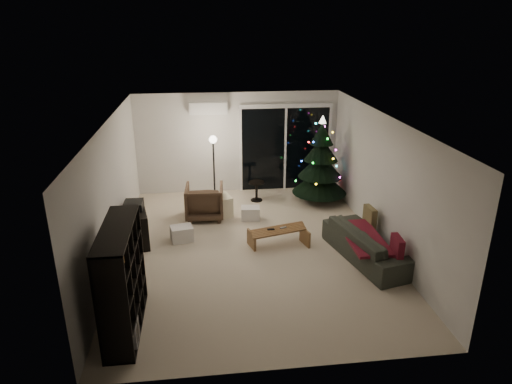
% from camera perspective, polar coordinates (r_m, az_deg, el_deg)
% --- Properties ---
extents(room, '(6.50, 7.51, 2.60)m').
position_cam_1_polar(room, '(9.86, 1.22, 2.36)').
color(room, beige).
rests_on(room, ground).
extents(bookshelf, '(0.50, 1.59, 1.57)m').
position_cam_1_polar(bookshelf, '(6.68, -18.06, -10.48)').
color(bookshelf, black).
rests_on(bookshelf, floor).
extents(media_cabinet, '(0.62, 1.16, 0.69)m').
position_cam_1_polar(media_cabinet, '(9.30, -14.81, -3.99)').
color(media_cabinet, black).
rests_on(media_cabinet, floor).
extents(stereo, '(0.35, 0.41, 0.15)m').
position_cam_1_polar(stereo, '(9.14, -15.04, -1.61)').
color(stereo, black).
rests_on(stereo, media_cabinet).
extents(armchair, '(0.85, 0.87, 0.76)m').
position_cam_1_polar(armchair, '(10.09, -6.45, -1.20)').
color(armchair, brown).
rests_on(armchair, floor).
extents(ottoman, '(0.62, 0.62, 0.45)m').
position_cam_1_polar(ottoman, '(10.24, -4.64, -1.72)').
color(ottoman, '#FCF6CC').
rests_on(ottoman, floor).
extents(cardboard_box_a, '(0.48, 0.40, 0.30)m').
position_cam_1_polar(cardboard_box_a, '(9.20, -9.25, -5.16)').
color(cardboard_box_a, silver).
rests_on(cardboard_box_a, floor).
extents(cardboard_box_b, '(0.43, 0.34, 0.28)m').
position_cam_1_polar(cardboard_box_b, '(10.03, -0.70, -2.66)').
color(cardboard_box_b, silver).
rests_on(cardboard_box_b, floor).
extents(side_table, '(0.47, 0.47, 0.48)m').
position_cam_1_polar(side_table, '(11.02, 0.07, 0.10)').
color(side_table, black).
rests_on(side_table, floor).
extents(floor_lamp, '(0.26, 0.26, 1.61)m').
position_cam_1_polar(floor_lamp, '(10.65, -5.26, 2.49)').
color(floor_lamp, black).
rests_on(floor_lamp, floor).
extents(sofa, '(1.24, 2.17, 0.60)m').
position_cam_1_polar(sofa, '(8.62, 13.82, -6.30)').
color(sofa, '#40443A').
rests_on(sofa, floor).
extents(sofa_throw, '(0.64, 1.47, 0.05)m').
position_cam_1_polar(sofa_throw, '(8.53, 13.27, -5.55)').
color(sofa_throw, maroon).
rests_on(sofa_throw, sofa).
extents(cushion_a, '(0.15, 0.40, 0.39)m').
position_cam_1_polar(cushion_a, '(9.15, 14.04, -3.01)').
color(cushion_a, olive).
rests_on(cushion_a, sofa).
extents(cushion_b, '(0.14, 0.40, 0.39)m').
position_cam_1_polar(cushion_b, '(8.08, 17.22, -6.68)').
color(cushion_b, maroon).
rests_on(cushion_b, sofa).
extents(coffee_table, '(1.17, 0.67, 0.35)m').
position_cam_1_polar(coffee_table, '(8.88, 2.81, -5.71)').
color(coffee_table, brown).
rests_on(coffee_table, floor).
extents(remote_a, '(0.14, 0.04, 0.02)m').
position_cam_1_polar(remote_a, '(8.78, 1.87, -4.68)').
color(remote_a, black).
rests_on(remote_a, coffee_table).
extents(remote_b, '(0.13, 0.08, 0.02)m').
position_cam_1_polar(remote_b, '(8.86, 3.42, -4.45)').
color(remote_b, slate).
rests_on(remote_b, coffee_table).
extents(christmas_tree, '(1.60, 1.60, 2.09)m').
position_cam_1_polar(christmas_tree, '(10.81, 8.09, 4.00)').
color(christmas_tree, black).
rests_on(christmas_tree, floor).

